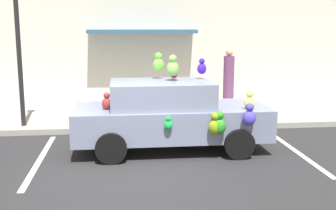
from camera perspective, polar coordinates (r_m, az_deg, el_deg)
The scene contains 9 objects.
ground_plane at distance 8.09m, azimuth -3.87°, elevation -9.07°, with size 60.00×60.00×0.00m, color #262628.
sidewalk at distance 12.89m, azimuth -4.95°, elevation -1.22°, with size 24.00×4.00×0.15m, color gray.
storefront_building at distance 14.76m, azimuth -5.39°, elevation 12.47°, with size 24.00×1.25×6.40m.
parking_stripe_front at distance 9.81m, azimuth 16.87°, elevation -5.92°, with size 0.12×3.60×0.01m, color silver.
parking_stripe_rear at distance 9.19m, azimuth -17.00°, elevation -7.07°, with size 0.12×3.60×0.01m, color silver.
plush_covered_car at distance 9.28m, azimuth 0.17°, elevation -1.30°, with size 4.25×2.03×2.15m.
teddy_bear_on_sidewalk at distance 11.41m, azimuth 2.44°, elevation -0.66°, with size 0.38×0.32×0.72m.
street_lamp_post at distance 11.39m, azimuth -19.78°, elevation 9.49°, with size 0.28×0.28×4.04m.
pedestrian_near_shopfront at distance 14.11m, azimuth 8.25°, elevation 3.63°, with size 0.36×0.36×1.85m.
Camera 1 is at (-0.33, -7.60, 2.74)m, focal length 44.82 mm.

